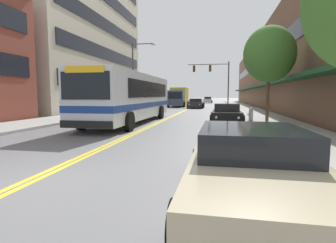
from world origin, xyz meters
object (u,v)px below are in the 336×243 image
at_px(city_bus, 131,96).
at_px(car_black_parked_right_mid, 227,114).
at_px(box_truck, 179,97).
at_px(traffic_signal_mast, 215,75).
at_px(street_tree_right_mid, 269,54).
at_px(car_charcoal_moving_second, 196,104).
at_px(street_lamp_left_far, 136,70).
at_px(car_silver_moving_lead, 208,100).
at_px(fire_hydrant, 251,114).
at_px(car_slate_blue_parked_left_near, 155,104).
at_px(car_beige_parked_right_foreground, 251,170).

relative_size(city_bus, car_black_parked_right_mid, 2.82).
distance_m(car_black_parked_right_mid, box_truck, 24.01).
height_order(car_black_parked_right_mid, traffic_signal_mast, traffic_signal_mast).
height_order(traffic_signal_mast, street_tree_right_mid, traffic_signal_mast).
relative_size(car_charcoal_moving_second, street_tree_right_mid, 0.80).
relative_size(city_bus, car_charcoal_moving_second, 2.48).
bearing_deg(street_lamp_left_far, street_tree_right_mid, -39.64).
distance_m(car_black_parked_right_mid, street_lamp_left_far, 14.08).
height_order(car_black_parked_right_mid, car_silver_moving_lead, car_silver_moving_lead).
distance_m(car_black_parked_right_mid, fire_hydrant, 1.57).
bearing_deg(street_lamp_left_far, car_charcoal_moving_second, 57.52).
bearing_deg(car_charcoal_moving_second, street_lamp_left_far, -122.48).
relative_size(car_black_parked_right_mid, car_charcoal_moving_second, 0.88).
bearing_deg(car_silver_moving_lead, street_lamp_left_far, -101.05).
bearing_deg(box_truck, street_lamp_left_far, -101.16).
bearing_deg(traffic_signal_mast, street_tree_right_mid, -80.44).
distance_m(box_truck, fire_hydrant, 24.31).
xyz_separation_m(car_silver_moving_lead, street_lamp_left_far, (-6.32, -32.37, 3.80)).
xyz_separation_m(car_slate_blue_parked_left_near, street_tree_right_mid, (11.32, -16.11, 3.71)).
height_order(car_beige_parked_right_foreground, car_black_parked_right_mid, car_beige_parked_right_foreground).
bearing_deg(car_beige_parked_right_foreground, car_slate_blue_parked_left_near, 106.66).
bearing_deg(street_lamp_left_far, car_slate_blue_parked_left_near, 85.48).
distance_m(car_black_parked_right_mid, car_silver_moving_lead, 42.33).
bearing_deg(city_bus, traffic_signal_mast, 78.14).
distance_m(city_bus, car_silver_moving_lead, 43.53).
distance_m(city_bus, car_beige_parked_right_foreground, 13.60).
relative_size(car_black_parked_right_mid, street_tree_right_mid, 0.71).
relative_size(car_slate_blue_parked_left_near, box_truck, 0.61).
bearing_deg(street_tree_right_mid, car_beige_parked_right_foreground, -100.67).
distance_m(street_lamp_left_far, street_tree_right_mid, 15.35).
distance_m(city_bus, car_charcoal_moving_second, 20.13).
xyz_separation_m(car_black_parked_right_mid, street_tree_right_mid, (2.54, 0.06, 3.76)).
bearing_deg(street_lamp_left_far, car_silver_moving_lead, 78.95).
distance_m(traffic_signal_mast, street_tree_right_mid, 22.53).
xyz_separation_m(traffic_signal_mast, fire_hydrant, (2.77, -22.08, -4.18)).
relative_size(car_beige_parked_right_foreground, car_silver_moving_lead, 1.12).
distance_m(car_beige_parked_right_foreground, car_black_parked_right_mid, 13.25).
relative_size(traffic_signal_mast, street_tree_right_mid, 1.12).
bearing_deg(street_tree_right_mid, car_charcoal_moving_second, 108.19).
bearing_deg(car_slate_blue_parked_left_near, city_bus, -81.32).
relative_size(car_silver_moving_lead, street_tree_right_mid, 0.70).
bearing_deg(car_silver_moving_lead, car_black_parked_right_mid, -85.99).
bearing_deg(car_beige_parked_right_foreground, car_black_parked_right_mid, 90.11).
bearing_deg(car_charcoal_moving_second, car_silver_moving_lead, 88.41).
height_order(street_tree_right_mid, fire_hydrant, street_tree_right_mid).
height_order(car_beige_parked_right_foreground, fire_hydrant, car_beige_parked_right_foreground).
xyz_separation_m(car_black_parked_right_mid, box_truck, (-6.68, 23.05, 0.93)).
distance_m(car_black_parked_right_mid, traffic_signal_mast, 22.70).
xyz_separation_m(car_beige_parked_right_foreground, car_silver_moving_lead, (-2.98, 55.48, 0.04)).
bearing_deg(car_slate_blue_parked_left_near, fire_hydrant, -57.08).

